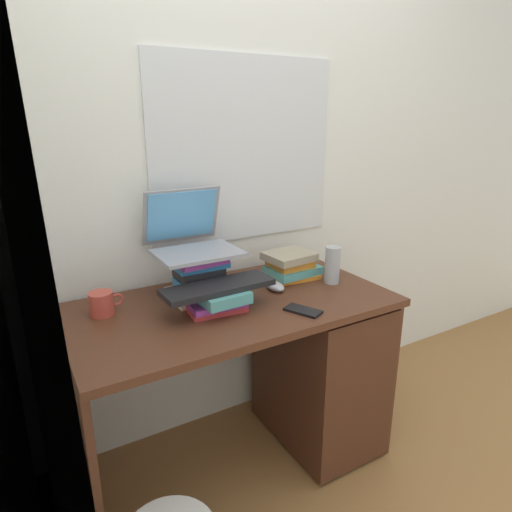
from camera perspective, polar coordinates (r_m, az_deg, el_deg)
ground_plane at (r=2.18m, az=-2.62°, el=-24.74°), size 6.00×6.00×0.00m
wall_back at (r=1.96m, az=-8.34°, el=12.53°), size 6.00×0.06×2.60m
desk at (r=2.05m, az=5.56°, el=-13.37°), size 1.25×0.66×0.77m
book_stack_tall at (r=1.79m, az=-7.23°, el=-2.71°), size 0.25×0.18×0.18m
book_stack_keyboard_riser at (r=1.67m, az=-4.78°, el=-5.66°), size 0.22×0.18×0.08m
book_stack_side at (r=2.00m, az=4.47°, el=-1.23°), size 0.26×0.19×0.12m
laptop at (r=1.81m, az=-8.34°, el=2.47°), size 0.32×0.32×0.24m
keyboard at (r=1.65m, az=-4.87°, el=-3.97°), size 0.42×0.15×0.02m
computer_mouse at (r=1.87m, az=2.47°, el=-3.88°), size 0.06×0.10×0.04m
mug at (r=1.73m, az=-19.12°, el=-5.77°), size 0.12×0.09×0.09m
water_bottle at (r=1.95m, az=9.76°, el=-1.15°), size 0.07×0.07×0.16m
cell_phone at (r=1.68m, az=6.03°, el=-6.96°), size 0.12×0.15×0.01m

